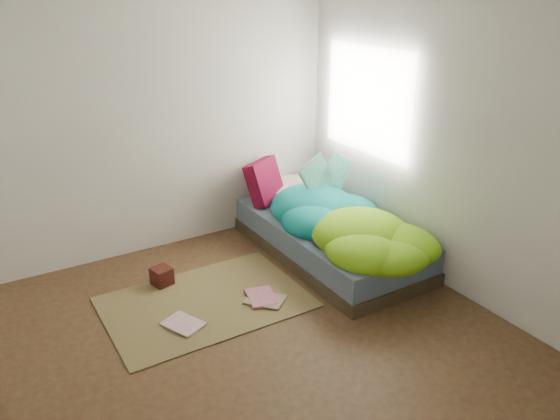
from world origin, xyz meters
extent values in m
cube|color=#432719|center=(0.00, 0.00, 0.00)|extent=(3.50, 3.50, 0.00)
cube|color=beige|center=(0.00, 1.75, 1.30)|extent=(3.50, 0.04, 2.60)
cube|color=beige|center=(0.00, -1.75, 1.30)|extent=(3.50, 0.04, 2.60)
cube|color=beige|center=(1.75, 0.00, 1.30)|extent=(0.04, 3.50, 2.60)
cube|color=white|center=(1.74, 0.90, 1.40)|extent=(0.01, 1.00, 1.20)
cube|color=#312A1B|center=(1.22, 0.72, 0.06)|extent=(1.00, 2.00, 0.12)
cube|color=#475672|center=(1.22, 0.72, 0.23)|extent=(0.98, 1.96, 0.22)
cube|color=brown|center=(-0.15, 0.55, 0.01)|extent=(1.60, 1.10, 0.01)
cube|color=white|center=(1.35, 1.53, 0.40)|extent=(0.63, 0.48, 0.13)
cube|color=#4C0525|center=(0.96, 1.50, 0.56)|extent=(0.44, 0.34, 0.43)
cube|color=black|center=(-0.35, 1.00, 0.09)|extent=(0.19, 0.19, 0.15)
imported|color=silver|center=(-0.53, 0.28, 0.02)|extent=(0.32, 0.36, 0.02)
imported|color=pink|center=(0.16, 0.38, 0.03)|extent=(0.29, 0.34, 0.03)
imported|color=tan|center=(0.18, 0.23, 0.02)|extent=(0.37, 0.38, 0.02)
camera|label=1|loc=(-1.61, -3.04, 2.45)|focal=35.00mm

